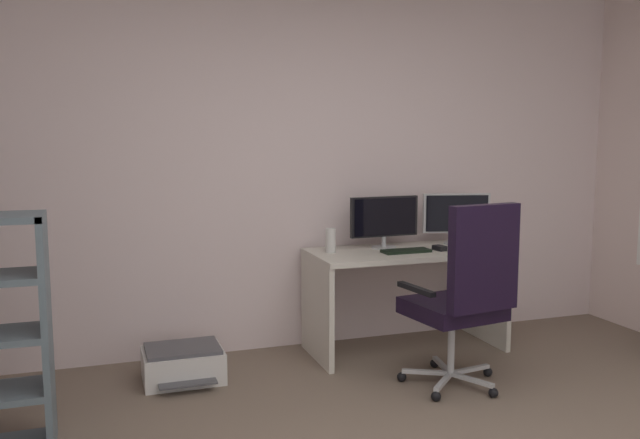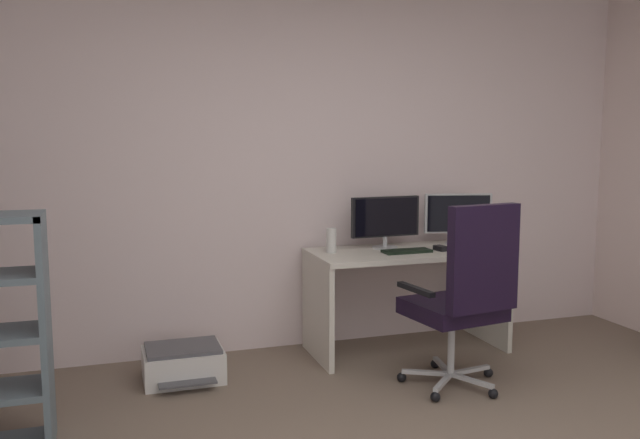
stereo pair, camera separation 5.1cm
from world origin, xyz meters
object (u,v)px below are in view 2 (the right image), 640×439
monitor_secondary (458,215)px  computer_mouse (441,248)px  office_chair (464,292)px  keyboard (407,251)px  desk (407,277)px  desktop_speaker (331,241)px  monitor_main (385,219)px  printer (183,363)px

monitor_secondary → computer_mouse: size_ratio=4.95×
computer_mouse → monitor_secondary: bearing=29.1°
monitor_secondary → office_chair: bearing=-117.2°
keyboard → office_chair: office_chair is taller
desk → desktop_speaker: 0.62m
monitor_main → computer_mouse: size_ratio=5.22×
monitor_main → office_chair: (0.10, -0.94, -0.33)m
printer → monitor_main: bearing=8.6°
desktop_speaker → office_chair: size_ratio=0.15×
desktop_speaker → office_chair: office_chair is taller
computer_mouse → desktop_speaker: desktop_speaker is taller
monitor_secondary → desktop_speaker: (-1.01, -0.05, -0.13)m
desk → desktop_speaker: desktop_speaker is taller
computer_mouse → keyboard: bearing=169.1°
desk → computer_mouse: computer_mouse is taller
computer_mouse → desk: bearing=145.8°
desktop_speaker → office_chair: 1.05m
desk → keyboard: 0.23m
monitor_main → desktop_speaker: 0.45m
keyboard → desktop_speaker: 0.53m
monitor_secondary → computer_mouse: 0.38m
monitor_secondary → computer_mouse: (-0.25, -0.21, -0.20)m
desk → office_chair: office_chair is taller
desk → monitor_main: size_ratio=2.63×
desk → computer_mouse: (0.21, -0.09, 0.21)m
printer → computer_mouse: bearing=0.5°
monitor_main → monitor_secondary: 0.58m
monitor_main → keyboard: monitor_main is taller
desk → monitor_secondary: 0.63m
desktop_speaker → printer: bearing=-170.5°
monitor_secondary → printer: bearing=-173.8°
keyboard → computer_mouse: size_ratio=3.40×
computer_mouse → office_chair: size_ratio=0.09×
office_chair → printer: bearing=155.7°
monitor_secondary → desktop_speaker: bearing=-177.3°
monitor_main → desk: bearing=-43.5°
desk → keyboard: bearing=-116.3°
desktop_speaker → printer: 1.27m
computer_mouse → desktop_speaker: 0.78m
desktop_speaker → monitor_main: bearing=6.4°
monitor_secondary → keyboard: 0.59m
office_chair → desk: bearing=89.0°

